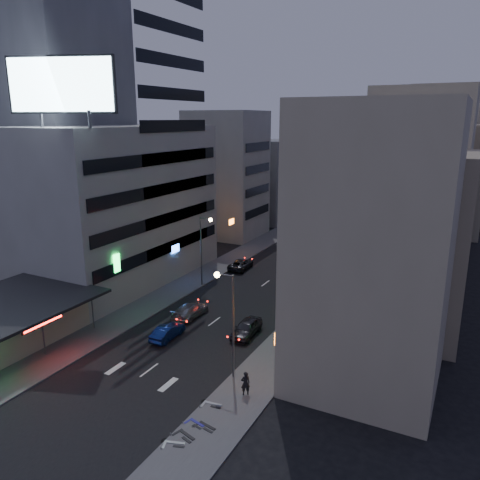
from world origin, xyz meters
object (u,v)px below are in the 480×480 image
Objects in this scene: parked_car_left at (241,264)px; scooter_blue at (205,418)px; person at (245,383)px; scooter_silver_b at (223,397)px; road_car_silver at (190,310)px; parked_car_right_mid at (303,288)px; scooter_black_b at (217,421)px; scooter_silver_a at (186,434)px; road_car_blue at (167,332)px; parked_car_right_near at (247,328)px; parked_car_right_far at (311,272)px; scooter_black_a at (196,430)px.

parked_car_left is 31.98m from scooter_blue.
scooter_silver_b is (-0.82, -1.79, -0.28)m from person.
parked_car_right_mid is at bearing -125.62° from road_car_silver.
scooter_silver_a is at bearing 163.37° from scooter_black_b.
scooter_black_b is at bearing 136.91° from road_car_blue.
parked_car_right_far is (0.16, 17.41, 0.06)m from parked_car_right_near.
scooter_silver_a is (-0.38, -0.52, -0.04)m from scooter_black_a.
parked_car_left is 29.70m from scooter_silver_b.
scooter_black_a is at bearing 108.00° from parked_car_left.
parked_car_right_far reaches higher than scooter_black_b.
scooter_silver_b is at bearing 131.57° from road_car_silver.
parked_car_right_far reaches higher than road_car_silver.
road_car_blue is at bearing 22.05° from scooter_silver_a.
parked_car_right_mid is at bearing 18.64° from scooter_black_b.
person is (3.07, -20.29, 0.25)m from parked_car_right_mid.
road_car_silver is at bearing -120.31° from parked_car_right_far.
scooter_blue is at bearing 105.57° from scooter_black_b.
scooter_silver_b is (-0.27, 3.78, -0.03)m from scooter_black_a.
parked_car_right_mid is 22.20m from scooter_silver_b.
scooter_black_a is 1.08× the size of scooter_silver_a.
parked_car_right_near is 14.49m from scooter_black_a.
person is at bearing 11.45° from scooter_black_a.
parked_car_right_far reaches higher than parked_car_right_near.
parked_car_right_far is 31.64m from scooter_black_a.
scooter_black_a is at bearing -91.27° from parked_car_right_far.
scooter_black_b is (13.28, -29.38, 0.08)m from parked_car_left.
parked_car_right_mid reaches higher than parked_car_right_near.
scooter_black_a is 1.04× the size of scooter_black_b.
scooter_black_b is (4.19, -12.67, -0.01)m from parked_car_right_near.
parked_car_right_near reaches higher than scooter_silver_b.
parked_car_left is 28.45m from person.
scooter_black_a is 0.65m from scooter_silver_a.
scooter_blue is (3.24, -30.13, -0.11)m from parked_car_right_far.
parked_car_right_mid is 0.98× the size of road_car_silver.
scooter_black_b reaches higher than scooter_blue.
scooter_black_a reaches higher than scooter_blue.
scooter_black_a reaches higher than parked_car_left.
parked_car_right_near reaches higher than scooter_blue.
scooter_silver_b reaches higher than scooter_blue.
parked_car_right_mid reaches higher than scooter_silver_b.
parked_car_right_mid is at bearing 149.82° from parked_car_left.
scooter_black_a is 1.12× the size of scooter_blue.
parked_car_right_near is 2.08× the size of scooter_black_a.
person is (3.95, -25.89, 0.21)m from parked_car_right_far.
scooter_blue is at bearing 176.89° from scooter_silver_b.
road_car_blue is (-5.92, -3.72, -0.09)m from parked_car_right_near.
parked_car_right_far reaches higher than parked_car_left.
road_car_silver is at bearing 49.59° from scooter_black_b.
parked_car_right_far is 3.09× the size of person.
parked_car_right_near is 2.24× the size of scooter_silver_a.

